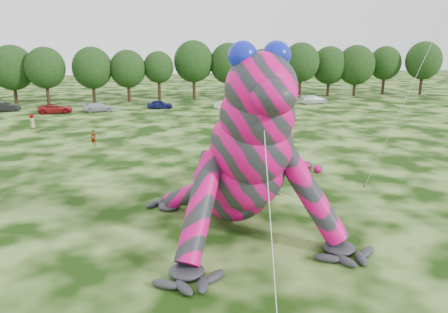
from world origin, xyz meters
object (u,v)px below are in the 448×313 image
tree_9 (159,76)px  tree_12 (263,74)px  car_5 (226,105)px  car_7 (313,99)px  spectator_4 (32,121)px  car_3 (99,107)px  car_2 (55,109)px  car_6 (276,102)px  tree_8 (128,76)px  spectator_5 (231,145)px  tree_17 (423,68)px  tree_11 (229,71)px  inflatable_gecko (227,131)px  car_4 (160,104)px  spectator_3 (258,124)px  tree_14 (329,71)px  car_1 (5,107)px  spectator_0 (94,138)px  tree_7 (93,75)px  tree_10 (194,70)px  tree_13 (301,70)px  tree_5 (13,75)px  tree_15 (356,71)px  tree_6 (46,76)px  tree_16 (384,70)px

tree_9 → tree_12: size_ratio=0.97×
car_5 → car_7: car_7 is taller
spectator_4 → car_3: bearing=178.5°
tree_12 → spectator_4: tree_12 is taller
car_2 → car_6: 34.03m
tree_8 → spectator_5: tree_8 is taller
tree_17 → tree_11: bearing=177.7°
inflatable_gecko → tree_8: inflatable_gecko is taller
tree_8 → car_6: bearing=-23.7°
car_4 → spectator_5: bearing=-164.7°
tree_11 → spectator_3: (-2.38, -29.69, -4.16)m
tree_8 → tree_11: tree_11 is taller
tree_14 → car_1: (-56.03, -8.77, -4.01)m
inflatable_gecko → tree_14: inflatable_gecko is taller
car_3 → spectator_0: size_ratio=2.70×
spectator_3 → tree_7: bearing=157.2°
car_4 → car_6: bearing=-90.0°
tree_17 → spectator_3: bearing=-145.2°
car_5 → tree_10: bearing=24.9°
tree_14 → tree_13: bearing=-165.9°
tree_9 → tree_12: 18.95m
car_4 → tree_12: bearing=-59.0°
tree_5 → spectator_4: (7.72, -23.25, -4.01)m
inflatable_gecko → car_1: inflatable_gecko is taller
tree_15 → tree_8: bearing=-178.9°
inflatable_gecko → tree_8: 53.27m
spectator_5 → inflatable_gecko: bearing=49.1°
tree_14 → tree_12: bearing=-175.8°
tree_6 → tree_14: size_ratio=1.01×
tree_5 → tree_9: tree_5 is taller
tree_16 → tree_17: tree_17 is taller
tree_11 → inflatable_gecko: bearing=-101.4°
tree_7 → tree_14: 43.58m
car_2 → spectator_0: (7.67, -22.51, 0.16)m
car_2 → tree_6: bearing=5.2°
tree_6 → tree_15: 56.04m
tree_14 → car_3: size_ratio=2.07×
tree_8 → car_3: bearing=-113.8°
tree_9 → car_2: (-15.83, -10.51, -3.66)m
tree_16 → car_2: (-60.22, -12.54, -4.01)m
inflatable_gecko → tree_13: size_ratio=2.10×
tree_5 → car_5: 36.48m
tree_8 → spectator_3: bearing=-61.2°
inflatable_gecko → tree_11: (10.88, 53.99, -0.28)m
car_1 → car_4: car_1 is taller
tree_5 → tree_12: size_ratio=1.09×
tree_12 → tree_14: 13.49m
tree_14 → car_1: bearing=-171.1°
car_3 → tree_10: bearing=-58.1°
inflatable_gecko → car_5: 43.15m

